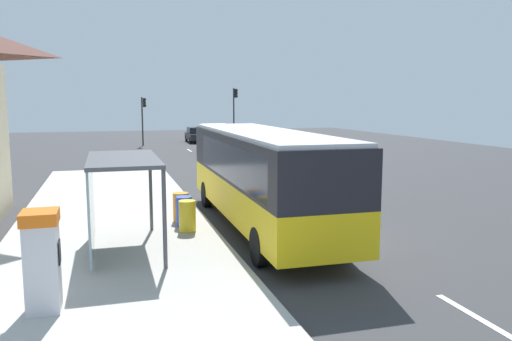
{
  "coord_description": "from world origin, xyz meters",
  "views": [
    {
      "loc": [
        -6.5,
        -13.84,
        4.15
      ],
      "look_at": [
        -1.0,
        4.79,
        1.5
      ],
      "focal_mm": 35.68,
      "sensor_mm": 36.0,
      "label": 1
    }
  ],
  "objects_px": {
    "sedan_near": "(196,134)",
    "recycling_bin_blue": "(184,211)",
    "traffic_light_far_side": "(143,113)",
    "bus_shelter": "(111,180)",
    "white_van": "(220,137)",
    "sedan_far": "(215,141)",
    "ticket_machine": "(42,260)",
    "traffic_light_near_side": "(235,107)",
    "recycling_bin_orange": "(181,207)",
    "bus": "(261,173)",
    "recycling_bin_yellow": "(187,216)"
  },
  "relations": [
    {
      "from": "ticket_machine",
      "to": "traffic_light_far_side",
      "type": "bearing_deg",
      "value": 83.12
    },
    {
      "from": "sedan_far",
      "to": "traffic_light_far_side",
      "type": "distance_m",
      "value": 8.85
    },
    {
      "from": "white_van",
      "to": "sedan_far",
      "type": "bearing_deg",
      "value": 87.71
    },
    {
      "from": "traffic_light_far_side",
      "to": "traffic_light_near_side",
      "type": "bearing_deg",
      "value": -5.32
    },
    {
      "from": "recycling_bin_blue",
      "to": "bus",
      "type": "bearing_deg",
      "value": -7.2
    },
    {
      "from": "recycling_bin_blue",
      "to": "traffic_light_far_side",
      "type": "height_order",
      "value": "traffic_light_far_side"
    },
    {
      "from": "recycling_bin_orange",
      "to": "bus_shelter",
      "type": "distance_m",
      "value": 3.91
    },
    {
      "from": "bus",
      "to": "sedan_far",
      "type": "distance_m",
      "value": 26.7
    },
    {
      "from": "recycling_bin_blue",
      "to": "recycling_bin_orange",
      "type": "height_order",
      "value": "same"
    },
    {
      "from": "recycling_bin_yellow",
      "to": "traffic_light_near_side",
      "type": "distance_m",
      "value": 34.15
    },
    {
      "from": "bus",
      "to": "white_van",
      "type": "bearing_deg",
      "value": 80.67
    },
    {
      "from": "white_van",
      "to": "recycling_bin_blue",
      "type": "xyz_separation_m",
      "value": [
        -6.4,
        -23.5,
        -0.69
      ]
    },
    {
      "from": "sedan_near",
      "to": "recycling_bin_blue",
      "type": "xyz_separation_m",
      "value": [
        -6.5,
        -35.34,
        -0.14
      ]
    },
    {
      "from": "sedan_far",
      "to": "traffic_light_near_side",
      "type": "bearing_deg",
      "value": 61.39
    },
    {
      "from": "sedan_far",
      "to": "recycling_bin_yellow",
      "type": "xyz_separation_m",
      "value": [
        -6.5,
        -26.76,
        -0.14
      ]
    },
    {
      "from": "traffic_light_near_side",
      "to": "bus_shelter",
      "type": "xyz_separation_m",
      "value": [
        -11.91,
        -34.09,
        -1.47
      ]
    },
    {
      "from": "bus",
      "to": "recycling_bin_yellow",
      "type": "distance_m",
      "value": 2.78
    },
    {
      "from": "sedan_near",
      "to": "traffic_light_near_side",
      "type": "distance_m",
      "value": 5.45
    },
    {
      "from": "bus_shelter",
      "to": "sedan_far",
      "type": "bearing_deg",
      "value": 72.85
    },
    {
      "from": "sedan_near",
      "to": "recycling_bin_blue",
      "type": "relative_size",
      "value": 4.67
    },
    {
      "from": "white_van",
      "to": "recycling_bin_yellow",
      "type": "distance_m",
      "value": 25.04
    },
    {
      "from": "sedan_far",
      "to": "traffic_light_near_side",
      "type": "distance_m",
      "value": 7.22
    },
    {
      "from": "recycling_bin_yellow",
      "to": "sedan_near",
      "type": "bearing_deg",
      "value": 79.77
    },
    {
      "from": "white_van",
      "to": "sedan_far",
      "type": "distance_m",
      "value": 2.62
    },
    {
      "from": "traffic_light_far_side",
      "to": "bus_shelter",
      "type": "bearing_deg",
      "value": -95.43
    },
    {
      "from": "recycling_bin_yellow",
      "to": "recycling_bin_blue",
      "type": "height_order",
      "value": "same"
    },
    {
      "from": "recycling_bin_blue",
      "to": "bus_shelter",
      "type": "bearing_deg",
      "value": -135.46
    },
    {
      "from": "bus",
      "to": "sedan_far",
      "type": "height_order",
      "value": "bus"
    },
    {
      "from": "traffic_light_far_side",
      "to": "ticket_machine",
      "type": "bearing_deg",
      "value": -96.88
    },
    {
      "from": "white_van",
      "to": "recycling_bin_orange",
      "type": "bearing_deg",
      "value": -105.68
    },
    {
      "from": "bus",
      "to": "traffic_light_far_side",
      "type": "distance_m",
      "value": 33.08
    },
    {
      "from": "sedan_far",
      "to": "traffic_light_far_side",
      "type": "xyz_separation_m",
      "value": [
        -5.4,
        6.65,
        2.24
      ]
    },
    {
      "from": "recycling_bin_yellow",
      "to": "traffic_light_far_side",
      "type": "bearing_deg",
      "value": 88.1
    },
    {
      "from": "bus",
      "to": "ticket_machine",
      "type": "height_order",
      "value": "bus"
    },
    {
      "from": "bus_shelter",
      "to": "recycling_bin_orange",
      "type": "bearing_deg",
      "value": 52.44
    },
    {
      "from": "sedan_far",
      "to": "traffic_light_near_side",
      "type": "xyz_separation_m",
      "value": [
        3.19,
        5.85,
        2.78
      ]
    },
    {
      "from": "sedan_near",
      "to": "recycling_bin_yellow",
      "type": "xyz_separation_m",
      "value": [
        -6.5,
        -36.04,
        -0.14
      ]
    },
    {
      "from": "traffic_light_far_side",
      "to": "bus_shelter",
      "type": "xyz_separation_m",
      "value": [
        -3.32,
        -34.89,
        -0.93
      ]
    },
    {
      "from": "white_van",
      "to": "recycling_bin_yellow",
      "type": "bearing_deg",
      "value": -104.81
    },
    {
      "from": "traffic_light_near_side",
      "to": "recycling_bin_yellow",
      "type": "bearing_deg",
      "value": -106.56
    },
    {
      "from": "ticket_machine",
      "to": "recycling_bin_blue",
      "type": "relative_size",
      "value": 2.04
    },
    {
      "from": "sedan_far",
      "to": "traffic_light_far_side",
      "type": "bearing_deg",
      "value": 129.05
    },
    {
      "from": "recycling_bin_blue",
      "to": "recycling_bin_orange",
      "type": "xyz_separation_m",
      "value": [
        0.0,
        0.7,
        0.0
      ]
    },
    {
      "from": "bus",
      "to": "sedan_near",
      "type": "height_order",
      "value": "bus"
    },
    {
      "from": "bus",
      "to": "sedan_near",
      "type": "bearing_deg",
      "value": 83.58
    },
    {
      "from": "white_van",
      "to": "recycling_bin_blue",
      "type": "height_order",
      "value": "white_van"
    },
    {
      "from": "bus",
      "to": "recycling_bin_orange",
      "type": "relative_size",
      "value": 11.62
    },
    {
      "from": "recycling_bin_orange",
      "to": "traffic_light_near_side",
      "type": "distance_m",
      "value": 32.81
    },
    {
      "from": "ticket_machine",
      "to": "traffic_light_far_side",
      "type": "height_order",
      "value": "traffic_light_far_side"
    },
    {
      "from": "white_van",
      "to": "recycling_bin_blue",
      "type": "distance_m",
      "value": 24.36
    }
  ]
}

